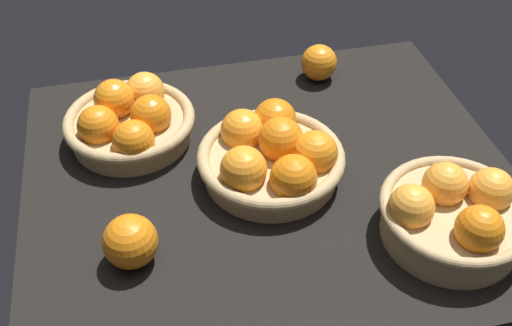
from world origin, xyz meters
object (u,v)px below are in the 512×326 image
object	(u,v)px
basket_near_right	(130,121)
loose_orange_back_gap	(319,63)
basket_far_left	(454,214)
basket_center	(274,156)
loose_orange_front_gap	(130,242)

from	to	relation	value
basket_near_right	loose_orange_back_gap	world-z (taller)	basket_near_right
basket_far_left	loose_orange_back_gap	size ratio (longest dim) A/B	3.07
basket_near_right	basket_center	world-z (taller)	same
basket_center	loose_orange_back_gap	size ratio (longest dim) A/B	3.38
basket_center	loose_orange_back_gap	xyz separation A→B (cm)	(-16.33, -26.57, -0.51)
loose_orange_front_gap	loose_orange_back_gap	xyz separation A→B (cm)	(-41.30, -40.10, -0.38)
basket_near_right	basket_center	size ratio (longest dim) A/B	0.95
basket_far_left	basket_near_right	size ratio (longest dim) A/B	0.96
basket_near_right	basket_far_left	bearing A→B (deg)	143.05
basket_far_left	basket_center	world-z (taller)	basket_far_left
loose_orange_back_gap	basket_far_left	bearing A→B (deg)	98.38
basket_far_left	basket_near_right	distance (cm)	57.82
basket_far_left	loose_orange_front_gap	xyz separation A→B (cm)	(48.10, -6.05, -0.71)
basket_far_left	loose_orange_front_gap	world-z (taller)	basket_far_left
basket_center	loose_orange_front_gap	bearing A→B (deg)	28.45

